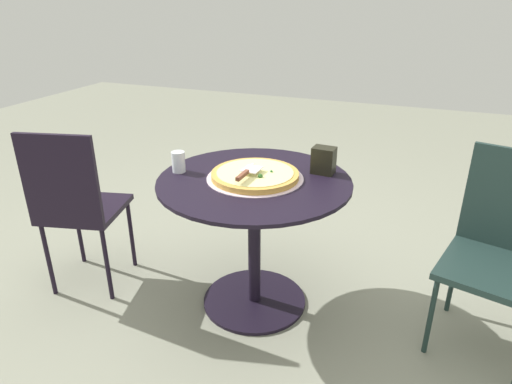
% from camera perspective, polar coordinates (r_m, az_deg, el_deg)
% --- Properties ---
extents(ground_plane, '(10.00, 10.00, 0.00)m').
position_cam_1_polar(ground_plane, '(2.49, -0.20, -13.67)').
color(ground_plane, gray).
extents(patio_table, '(0.93, 0.93, 0.71)m').
position_cam_1_polar(patio_table, '(2.22, -0.22, -3.29)').
color(patio_table, black).
rests_on(patio_table, ground).
extents(pizza_on_tray, '(0.46, 0.46, 0.05)m').
position_cam_1_polar(pizza_on_tray, '(2.13, -0.00, 2.14)').
color(pizza_on_tray, silver).
rests_on(pizza_on_tray, patio_table).
extents(pizza_server, '(0.08, 0.21, 0.02)m').
position_cam_1_polar(pizza_server, '(2.06, -1.16, 2.53)').
color(pizza_server, silver).
rests_on(pizza_server, pizza_on_tray).
extents(drinking_cup, '(0.07, 0.07, 0.10)m').
position_cam_1_polar(drinking_cup, '(2.23, -9.82, 3.80)').
color(drinking_cup, silver).
rests_on(drinking_cup, patio_table).
extents(napkin_dispenser, '(0.11, 0.09, 0.13)m').
position_cam_1_polar(napkin_dispenser, '(2.20, 8.59, 4.00)').
color(napkin_dispenser, black).
rests_on(napkin_dispenser, patio_table).
extents(patio_chair_near, '(0.53, 0.53, 0.91)m').
position_cam_1_polar(patio_chair_near, '(2.26, 28.94, -5.80)').
color(patio_chair_near, '#1C2F2C').
rests_on(patio_chair_near, ground).
extents(patio_chair_far, '(0.47, 0.47, 0.92)m').
position_cam_1_polar(patio_chair_far, '(2.50, -21.94, -1.11)').
color(patio_chair_far, black).
rests_on(patio_chair_far, ground).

